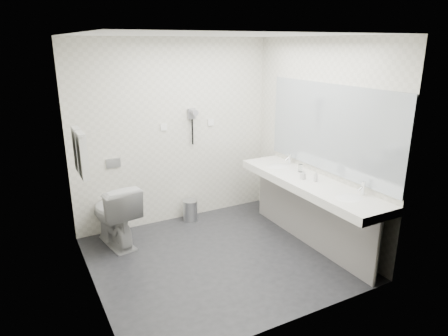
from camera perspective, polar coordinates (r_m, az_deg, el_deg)
floor at (r=4.85m, az=-0.74°, el=-12.67°), size 2.80×2.80×0.00m
ceiling at (r=4.19m, az=-0.88°, el=18.39°), size 2.80×2.80×0.00m
wall_back at (r=5.51m, az=-7.07°, el=4.93°), size 2.80×0.00×2.80m
wall_front at (r=3.31m, az=9.62°, el=-3.70°), size 2.80×0.00×2.80m
wall_left at (r=3.94m, az=-19.19°, el=-0.99°), size 0.00×2.60×2.60m
wall_right at (r=5.13m, az=13.24°, el=3.67°), size 0.00×2.60×2.60m
vanity_counter at (r=4.94m, az=11.99°, el=-2.24°), size 0.55×2.20×0.10m
vanity_panel at (r=5.11m, az=11.91°, el=-6.69°), size 0.03×2.15×0.75m
vanity_post_near at (r=4.48m, az=20.87°, el=-11.15°), size 0.06×0.06×0.75m
vanity_post_far at (r=5.89m, az=5.68°, el=-3.07°), size 0.06×0.06×0.75m
mirror at (r=4.93m, az=14.80°, el=5.40°), size 0.02×2.20×1.05m
basin_near at (r=4.48m, az=17.33°, el=-4.24°), size 0.40×0.31×0.05m
basin_far at (r=5.41m, az=7.63°, el=0.13°), size 0.40×0.31×0.05m
faucet_near at (r=4.59m, az=19.15°, el=-2.72°), size 0.04×0.04×0.15m
faucet_far at (r=5.50m, az=9.32°, el=1.31°), size 0.04×0.04×0.15m
soap_bottle_a at (r=4.92m, az=11.15°, el=-0.93°), size 0.06×0.06×0.12m
soap_bottle_c at (r=4.87m, az=12.89°, el=-1.15°), size 0.07×0.07×0.13m
glass_left at (r=5.19m, az=10.79°, el=-0.01°), size 0.06×0.06×0.10m
toilet at (r=5.17m, az=-15.30°, el=-6.32°), size 0.58×0.86×0.81m
flush_plate at (r=5.33m, az=-15.42°, el=0.68°), size 0.18×0.02×0.12m
pedal_bin at (r=5.75m, az=-4.81°, el=-6.08°), size 0.26×0.26×0.29m
bin_lid at (r=5.69m, az=-4.85°, el=-4.70°), size 0.20×0.20×0.02m
towel_rail at (r=4.40m, az=-20.16°, el=4.83°), size 0.02×0.62×0.02m
towel_near at (r=4.32m, az=-19.44°, el=1.66°), size 0.07×0.24×0.48m
towel_far at (r=4.59m, az=-20.02°, el=2.49°), size 0.07×0.24×0.48m
dryer_cradle at (r=5.52m, az=-4.62°, el=7.69°), size 0.10×0.04×0.14m
dryer_barrel at (r=5.46m, az=-4.33°, el=7.90°), size 0.08×0.14×0.08m
dryer_cord at (r=5.56m, az=-4.49°, el=5.13°), size 0.02×0.02×0.35m
switch_plate_a at (r=5.42m, az=-8.54°, el=5.76°), size 0.09×0.02×0.09m
switch_plate_b at (r=5.69m, az=-1.87°, el=6.49°), size 0.09×0.02×0.09m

